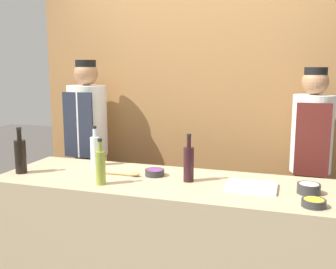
{
  "coord_description": "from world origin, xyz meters",
  "views": [
    {
      "loc": [
        0.81,
        -2.36,
        1.65
      ],
      "look_at": [
        0.0,
        0.15,
        1.19
      ],
      "focal_mm": 42.0,
      "sensor_mm": 36.0,
      "label": 1
    }
  ],
  "objects_px": {
    "sauce_bowl_purple": "(155,172)",
    "sauce_bowl_white": "(309,188)",
    "bottle_wine": "(189,163)",
    "bottle_soy": "(20,155)",
    "sauce_bowl_yellow": "(314,203)",
    "wooden_spoon": "(127,174)",
    "bottle_oil": "(101,167)",
    "cutting_board": "(252,187)",
    "bottle_clear": "(95,150)",
    "chef_right": "(310,165)",
    "chef_left": "(88,147)"
  },
  "relations": [
    {
      "from": "wooden_spoon",
      "to": "chef_left",
      "type": "xyz_separation_m",
      "value": [
        -0.7,
        0.71,
        0.01
      ]
    },
    {
      "from": "bottle_wine",
      "to": "wooden_spoon",
      "type": "distance_m",
      "value": 0.44
    },
    {
      "from": "bottle_wine",
      "to": "bottle_soy",
      "type": "relative_size",
      "value": 0.97
    },
    {
      "from": "bottle_wine",
      "to": "bottle_soy",
      "type": "height_order",
      "value": "bottle_soy"
    },
    {
      "from": "sauce_bowl_white",
      "to": "cutting_board",
      "type": "bearing_deg",
      "value": -179.6
    },
    {
      "from": "cutting_board",
      "to": "bottle_oil",
      "type": "distance_m",
      "value": 0.95
    },
    {
      "from": "sauce_bowl_purple",
      "to": "bottle_soy",
      "type": "bearing_deg",
      "value": -166.41
    },
    {
      "from": "bottle_wine",
      "to": "bottle_clear",
      "type": "distance_m",
      "value": 0.8
    },
    {
      "from": "cutting_board",
      "to": "bottle_oil",
      "type": "height_order",
      "value": "bottle_oil"
    },
    {
      "from": "sauce_bowl_white",
      "to": "wooden_spoon",
      "type": "xyz_separation_m",
      "value": [
        -1.17,
        0.02,
        -0.02
      ]
    },
    {
      "from": "bottle_oil",
      "to": "bottle_wine",
      "type": "bearing_deg",
      "value": 24.44
    },
    {
      "from": "sauce_bowl_yellow",
      "to": "bottle_wine",
      "type": "height_order",
      "value": "bottle_wine"
    },
    {
      "from": "sauce_bowl_purple",
      "to": "chef_right",
      "type": "distance_m",
      "value": 1.21
    },
    {
      "from": "bottle_wine",
      "to": "bottle_soy",
      "type": "distance_m",
      "value": 1.18
    },
    {
      "from": "bottle_clear",
      "to": "chef_left",
      "type": "height_order",
      "value": "chef_left"
    },
    {
      "from": "sauce_bowl_white",
      "to": "chef_left",
      "type": "xyz_separation_m",
      "value": [
        -1.86,
        0.73,
        -0.02
      ]
    },
    {
      "from": "sauce_bowl_white",
      "to": "cutting_board",
      "type": "height_order",
      "value": "sauce_bowl_white"
    },
    {
      "from": "sauce_bowl_yellow",
      "to": "bottle_soy",
      "type": "height_order",
      "value": "bottle_soy"
    },
    {
      "from": "bottle_wine",
      "to": "wooden_spoon",
      "type": "bearing_deg",
      "value": -179.61
    },
    {
      "from": "bottle_clear",
      "to": "wooden_spoon",
      "type": "relative_size",
      "value": 1.16
    },
    {
      "from": "sauce_bowl_yellow",
      "to": "chef_left",
      "type": "height_order",
      "value": "chef_left"
    },
    {
      "from": "wooden_spoon",
      "to": "bottle_wine",
      "type": "bearing_deg",
      "value": 0.39
    },
    {
      "from": "sauce_bowl_white",
      "to": "wooden_spoon",
      "type": "height_order",
      "value": "sauce_bowl_white"
    },
    {
      "from": "sauce_bowl_white",
      "to": "cutting_board",
      "type": "relative_size",
      "value": 0.45
    },
    {
      "from": "sauce_bowl_white",
      "to": "bottle_soy",
      "type": "distance_m",
      "value": 1.91
    },
    {
      "from": "sauce_bowl_purple",
      "to": "sauce_bowl_white",
      "type": "bearing_deg",
      "value": -4.8
    },
    {
      "from": "sauce_bowl_white",
      "to": "sauce_bowl_purple",
      "type": "bearing_deg",
      "value": 175.2
    },
    {
      "from": "sauce_bowl_yellow",
      "to": "sauce_bowl_white",
      "type": "bearing_deg",
      "value": 94.81
    },
    {
      "from": "sauce_bowl_yellow",
      "to": "bottle_soy",
      "type": "bearing_deg",
      "value": 177.34
    },
    {
      "from": "sauce_bowl_purple",
      "to": "sauce_bowl_yellow",
      "type": "xyz_separation_m",
      "value": [
        1.01,
        -0.31,
        -0.0
      ]
    },
    {
      "from": "cutting_board",
      "to": "chef_left",
      "type": "distance_m",
      "value": 1.7
    },
    {
      "from": "sauce_bowl_yellow",
      "to": "wooden_spoon",
      "type": "xyz_separation_m",
      "value": [
        -1.19,
        0.25,
        -0.01
      ]
    },
    {
      "from": "sauce_bowl_purple",
      "to": "bottle_soy",
      "type": "distance_m",
      "value": 0.95
    },
    {
      "from": "sauce_bowl_white",
      "to": "bottle_clear",
      "type": "xyz_separation_m",
      "value": [
        -1.52,
        0.22,
        0.08
      ]
    },
    {
      "from": "sauce_bowl_purple",
      "to": "cutting_board",
      "type": "xyz_separation_m",
      "value": [
        0.66,
        -0.09,
        -0.01
      ]
    },
    {
      "from": "bottle_soy",
      "to": "bottle_oil",
      "type": "bearing_deg",
      "value": -6.2
    },
    {
      "from": "sauce_bowl_white",
      "to": "chef_left",
      "type": "bearing_deg",
      "value": 158.54
    },
    {
      "from": "sauce_bowl_yellow",
      "to": "chef_right",
      "type": "relative_size",
      "value": 0.08
    },
    {
      "from": "wooden_spoon",
      "to": "sauce_bowl_white",
      "type": "bearing_deg",
      "value": -1.01
    },
    {
      "from": "chef_left",
      "to": "chef_right",
      "type": "height_order",
      "value": "chef_left"
    },
    {
      "from": "cutting_board",
      "to": "bottle_oil",
      "type": "xyz_separation_m",
      "value": [
        -0.92,
        -0.21,
        0.11
      ]
    },
    {
      "from": "cutting_board",
      "to": "chef_right",
      "type": "height_order",
      "value": "chef_right"
    },
    {
      "from": "bottle_clear",
      "to": "chef_left",
      "type": "distance_m",
      "value": 0.63
    },
    {
      "from": "bottle_clear",
      "to": "bottle_soy",
      "type": "height_order",
      "value": "bottle_soy"
    },
    {
      "from": "cutting_board",
      "to": "chef_right",
      "type": "distance_m",
      "value": 0.82
    },
    {
      "from": "sauce_bowl_yellow",
      "to": "chef_right",
      "type": "height_order",
      "value": "chef_right"
    },
    {
      "from": "sauce_bowl_purple",
      "to": "bottle_oil",
      "type": "xyz_separation_m",
      "value": [
        -0.26,
        -0.29,
        0.09
      ]
    },
    {
      "from": "sauce_bowl_yellow",
      "to": "cutting_board",
      "type": "height_order",
      "value": "sauce_bowl_yellow"
    },
    {
      "from": "sauce_bowl_purple",
      "to": "sauce_bowl_white",
      "type": "relative_size",
      "value": 0.99
    },
    {
      "from": "bottle_oil",
      "to": "bottle_soy",
      "type": "xyz_separation_m",
      "value": [
        -0.66,
        0.07,
        0.01
      ]
    }
  ]
}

